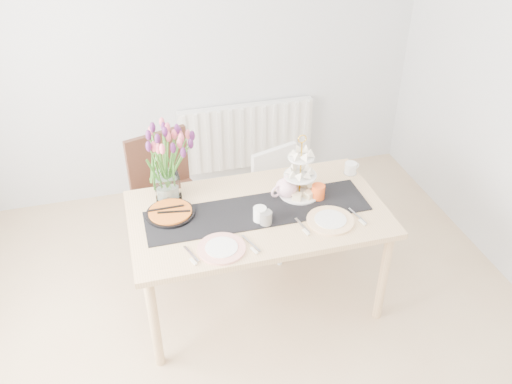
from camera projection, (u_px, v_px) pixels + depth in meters
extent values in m
plane|color=tan|center=(257.00, 383.00, 3.23)|extent=(4.50, 4.50, 0.00)
plane|color=#BBBDC0|center=(182.00, 46.00, 4.28)|extent=(4.00, 0.00, 4.00)
cube|color=white|center=(246.00, 136.00, 4.82)|extent=(1.20, 0.08, 0.60)
cube|color=tan|center=(258.00, 214.00, 3.40)|extent=(1.60, 0.90, 0.04)
cylinder|color=tan|center=(154.00, 323.00, 3.15)|extent=(0.06, 0.06, 0.71)
cylinder|color=tan|center=(383.00, 277.00, 3.47)|extent=(0.06, 0.06, 0.71)
cylinder|color=tan|center=(142.00, 242.00, 3.75)|extent=(0.06, 0.06, 0.71)
cylinder|color=tan|center=(338.00, 209.00, 4.07)|extent=(0.06, 0.06, 0.71)
cube|color=#381C14|center=(174.00, 202.00, 3.93)|extent=(0.59, 0.59, 0.04)
cube|color=#381C14|center=(158.00, 160.00, 3.94)|extent=(0.46, 0.18, 0.45)
cylinder|color=#381C14|center=(165.00, 251.00, 3.87)|extent=(0.04, 0.04, 0.46)
cylinder|color=#381C14|center=(209.00, 233.00, 4.03)|extent=(0.04, 0.04, 0.46)
cylinder|color=#381C14|center=(145.00, 225.00, 4.12)|extent=(0.04, 0.04, 0.46)
cylinder|color=#381C14|center=(187.00, 209.00, 4.28)|extent=(0.04, 0.04, 0.46)
cube|color=white|center=(286.00, 203.00, 4.08)|extent=(0.48, 0.48, 0.04)
cube|color=white|center=(274.00, 170.00, 4.08)|extent=(0.38, 0.16, 0.36)
cylinder|color=white|center=(280.00, 245.00, 3.99)|extent=(0.04, 0.04, 0.37)
cylinder|color=white|center=(318.00, 228.00, 4.16)|extent=(0.04, 0.04, 0.37)
cylinder|color=white|center=(253.00, 220.00, 4.24)|extent=(0.04, 0.04, 0.37)
cylinder|color=white|center=(290.00, 205.00, 4.40)|extent=(0.04, 0.04, 0.37)
cube|color=black|center=(258.00, 211.00, 3.38)|extent=(1.40, 0.35, 0.01)
cube|color=silver|center=(167.00, 185.00, 3.48)|extent=(0.16, 0.16, 0.16)
cylinder|color=gold|center=(301.00, 169.00, 3.43)|extent=(0.01, 0.01, 0.39)
cylinder|color=white|center=(299.00, 193.00, 3.53)|extent=(0.27, 0.27, 0.01)
cylinder|color=white|center=(300.00, 175.00, 3.45)|extent=(0.21, 0.21, 0.01)
cylinder|color=white|center=(301.00, 157.00, 3.38)|extent=(0.17, 0.17, 0.01)
cylinder|color=white|center=(351.00, 168.00, 3.73)|extent=(0.10, 0.10, 0.08)
cylinder|color=black|center=(170.00, 214.00, 3.34)|extent=(0.30, 0.30, 0.03)
cylinder|color=orange|center=(170.00, 211.00, 3.33)|extent=(0.27, 0.27, 0.01)
cylinder|color=slate|center=(266.00, 218.00, 3.25)|extent=(0.11, 0.11, 0.09)
cylinder|color=white|center=(260.00, 214.00, 3.28)|extent=(0.09, 0.09, 0.10)
cylinder|color=#F9561B|center=(318.00, 192.00, 3.47)|extent=(0.11, 0.11, 0.10)
cylinder|color=white|center=(222.00, 248.00, 3.08)|extent=(0.36, 0.36, 0.01)
cylinder|color=white|center=(330.00, 220.00, 3.30)|extent=(0.35, 0.35, 0.02)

